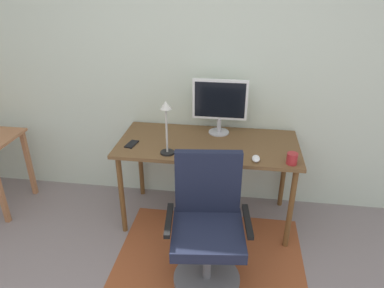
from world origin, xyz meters
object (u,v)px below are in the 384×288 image
at_px(office_chair, 208,231).
at_px(keyboard, 210,156).
at_px(monitor, 220,102).
at_px(desk_lamp, 166,120).
at_px(desk, 208,150).
at_px(cell_phone, 132,144).
at_px(coffee_cup, 292,159).
at_px(computer_mouse, 256,159).

bearing_deg(office_chair, keyboard, 87.73).
height_order(monitor, desk_lamp, monitor).
distance_m(desk, cell_phone, 0.64).
distance_m(keyboard, coffee_cup, 0.61).
relative_size(cell_phone, office_chair, 0.15).
distance_m(desk, monitor, 0.42).
distance_m(keyboard, desk_lamp, 0.43).
xyz_separation_m(keyboard, coffee_cup, (0.61, -0.02, 0.03)).
relative_size(coffee_cup, cell_phone, 0.62).
xyz_separation_m(desk, coffee_cup, (0.65, -0.27, 0.12)).
bearing_deg(monitor, computer_mouse, -56.26).
relative_size(monitor, computer_mouse, 4.62).
bearing_deg(coffee_cup, computer_mouse, 177.23).
relative_size(desk, computer_mouse, 14.38).
height_order(keyboard, cell_phone, keyboard).
bearing_deg(coffee_cup, keyboard, 177.78).
bearing_deg(keyboard, desk_lamp, 178.23).
relative_size(desk, cell_phone, 10.68).
bearing_deg(desk_lamp, coffee_cup, -2.06).
relative_size(computer_mouse, desk_lamp, 0.24).
distance_m(coffee_cup, office_chair, 0.81).
distance_m(computer_mouse, office_chair, 0.65).
bearing_deg(monitor, cell_phone, -154.07).
distance_m(monitor, keyboard, 0.54).
bearing_deg(cell_phone, computer_mouse, 2.74).
xyz_separation_m(keyboard, desk_lamp, (-0.33, 0.01, 0.27)).
distance_m(monitor, cell_phone, 0.82).
relative_size(coffee_cup, office_chair, 0.09).
distance_m(keyboard, office_chair, 0.57).
bearing_deg(coffee_cup, desk_lamp, 177.94).
relative_size(keyboard, desk_lamp, 1.00).
xyz_separation_m(monitor, coffee_cup, (0.57, -0.48, -0.24)).
height_order(desk, coffee_cup, coffee_cup).
distance_m(desk, desk_lamp, 0.52).
bearing_deg(coffee_cup, monitor, 139.97).
bearing_deg(desk, monitor, 70.50).
xyz_separation_m(monitor, keyboard, (-0.04, -0.46, -0.28)).
relative_size(keyboard, coffee_cup, 4.97).
bearing_deg(keyboard, office_chair, -85.44).
xyz_separation_m(keyboard, cell_phone, (-0.66, 0.12, -0.00)).
xyz_separation_m(cell_phone, office_chair, (0.69, -0.57, -0.36)).
bearing_deg(cell_phone, coffee_cup, 3.70).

